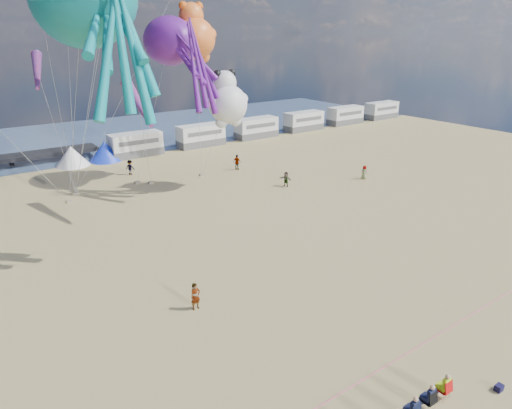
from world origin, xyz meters
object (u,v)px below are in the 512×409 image
Objects in this scene: beachgoer_0 at (364,172)px; beachgoer_2 at (130,167)px; motorhome_0 at (136,145)px; spectator_row at (412,408)px; sandbag_d at (151,183)px; motorhome_2 at (256,128)px; motorhome_1 at (201,135)px; windsock_mid at (138,103)px; tent_blue at (105,151)px; tent_white at (72,156)px; motorhome_3 at (304,121)px; kite_panda at (228,104)px; beachgoer_3 at (237,162)px; sandbag_e at (76,193)px; sandbag_c at (202,175)px; cooler_navy at (499,388)px; kite_teddy_orange at (195,39)px; motorhome_4 at (345,115)px; kite_octopus_purple at (169,41)px; sandbag_b at (137,182)px; standing_person at (196,296)px; motorhome_5 at (382,110)px; sandbag_a at (69,202)px; beachgoer_4 at (286,179)px; windsock_right at (37,71)px.

beachgoer_0 is 25.93m from beachgoer_2.
spectator_row is (-7.19, -47.71, -0.85)m from motorhome_0.
motorhome_2 is at bearing 28.34° from sandbag_d.
motorhome_1 is 26.60m from windsock_mid.
tent_white is at bearing 180.00° from tent_blue.
motorhome_3 is 31.61m from kite_panda.
beachgoer_0 is 22.96m from sandbag_d.
beachgoer_3 reaches higher than beachgoer_0.
beachgoer_0 is at bearing -25.66° from sandbag_e.
tent_blue reaches higher than sandbag_c.
tent_white is at bearing 33.07° from beachgoer_0.
cooler_navy is 0.05× the size of kite_teddy_orange.
sandbag_c is at bearing -154.10° from motorhome_3.
motorhome_4 reaches higher than cooler_navy.
motorhome_2 is 27.00m from tent_white.
sandbag_c is at bearing -166.15° from beachgoer_2.
sandbag_c is 0.04× the size of kite_octopus_purple.
spectator_row is 12.20× the size of sandbag_c.
standing_person is at bearing -104.15° from sandbag_b.
kite_octopus_purple reaches higher than motorhome_5.
motorhome_5 is 60.69m from sandbag_a.
motorhome_5 is at bearing 13.29° from sandbag_d.
sandbag_c is (-44.93, -12.59, -1.39)m from motorhome_5.
motorhome_1 is 13.20× the size of sandbag_b.
motorhome_5 is 58.16m from windsock_mid.
motorhome_5 is at bearing 9.13° from kite_panda.
motorhome_5 is 51.75m from beachgoer_2.
motorhome_1 is 50.44m from cooler_navy.
beachgoer_4 is at bearing -70.81° from kite_octopus_purple.
beachgoer_0 reaches higher than sandbag_a.
motorhome_1 is 20.19m from kite_octopus_purple.
beachgoer_4 is at bearing -28.50° from sandbag_e.
beachgoer_2 is (3.50, 40.18, 0.18)m from spectator_row.
cooler_navy is at bearing -135.65° from motorhome_5.
motorhome_2 reaches higher than sandbag_e.
windsock_right reaches higher than tent_white.
motorhome_1 is at bearing 156.87° from beachgoer_4.
windsock_mid is at bearing -156.43° from motorhome_4.
sandbag_d is at bearing 6.36° from sandbag_a.
windsock_mid reaches higher than sandbag_a.
motorhome_3 is at bearing 33.23° from windsock_mid.
sandbag_c is 14.29m from kite_teddy_orange.
motorhome_3 reaches higher than beachgoer_4.
tent_blue reaches higher than beachgoer_0.
sandbag_e is (-58.12, -10.88, -1.39)m from motorhome_5.
kite_octopus_purple reaches higher than sandbag_c.
sandbag_b is at bearing 92.67° from cooler_navy.
sandbag_a is at bearing -119.58° from sandbag_e.
windsock_right reaches higher than beachgoer_2.
sandbag_d is at bearing 90.96° from cooler_navy.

